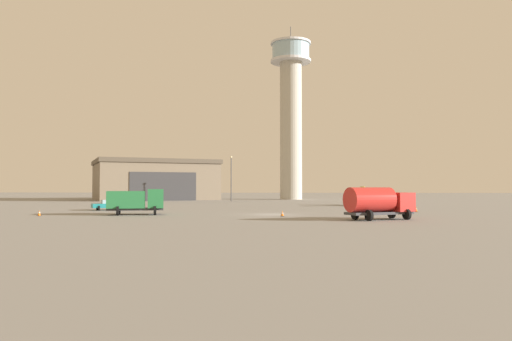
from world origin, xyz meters
TOP-DOWN VIEW (x-y plane):
  - ground_plane at (0.00, 0.00)m, footprint 400.00×400.00m
  - control_tower at (0.99, 64.93)m, footprint 9.99×9.99m
  - hangar at (-32.29, 60.83)m, footprint 35.19×33.25m
  - airplane_blue at (15.16, 26.12)m, footprint 10.22×8.14m
  - truck_fuel_tanker_red at (10.41, -7.60)m, footprint 6.88×5.19m
  - truck_box_green at (-14.87, -1.79)m, footprint 6.50×4.43m
  - car_teal at (-21.79, 8.12)m, footprint 4.74×3.84m
  - light_post_east at (-11.34, 47.30)m, footprint 0.44×0.44m
  - traffic_cone_near_left at (-24.25, -4.88)m, footprint 0.36×0.36m
  - traffic_cone_near_right at (17.33, 7.04)m, footprint 0.36×0.36m
  - traffic_cone_mid_apron at (1.33, -3.16)m, footprint 0.36×0.36m

SIDE VIEW (x-z plane):
  - ground_plane at x=0.00m, z-range 0.00..0.00m
  - traffic_cone_mid_apron at x=1.33m, z-range 0.00..0.56m
  - traffic_cone_near_left at x=-24.25m, z-range 0.00..0.57m
  - traffic_cone_near_right at x=17.33m, z-range 0.00..0.67m
  - car_teal at x=-21.79m, z-range 0.06..1.43m
  - airplane_blue at x=15.16m, z-range -0.10..3.02m
  - truck_box_green at x=-14.87m, z-range 0.16..2.97m
  - truck_fuel_tanker_red at x=10.41m, z-range 0.16..3.19m
  - hangar at x=-32.29m, z-range 0.02..9.49m
  - light_post_east at x=-11.34m, z-range 0.85..10.46m
  - control_tower at x=0.99m, z-range 1.51..44.45m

